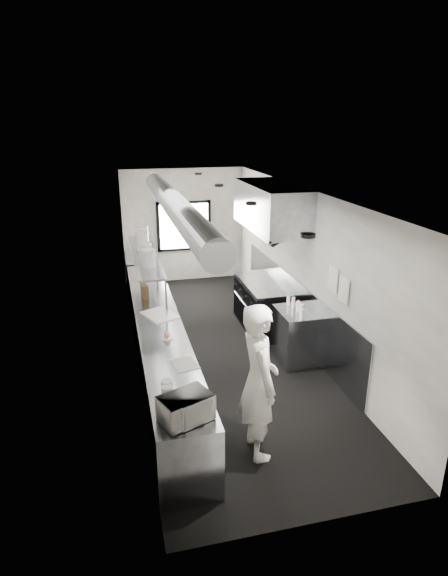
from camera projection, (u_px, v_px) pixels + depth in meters
floor at (221, 348)px, 8.42m from camera, size 3.00×8.00×0.01m
ceiling at (221, 192)px, 7.46m from camera, size 3.00×8.00×0.01m
wall_back at (184, 226)px, 11.59m from camera, size 3.00×0.02×2.80m
wall_front at (322, 407)px, 4.29m from camera, size 3.00×0.02×2.80m
wall_left at (132, 282)px, 7.60m from camera, size 0.02×8.00×2.80m
wall_right at (303, 268)px, 8.28m from camera, size 0.02×8.00×2.80m
wall_cladding at (294, 307)px, 8.83m from camera, size 0.03×5.50×1.10m
hvac_duct at (175, 205)px, 7.76m from camera, size 0.40×6.40×0.40m
service_window at (184, 226)px, 11.56m from camera, size 1.36×0.05×1.25m
exhaust_hood at (271, 207)px, 8.49m from camera, size 0.81×2.20×0.88m
prep_counter at (160, 345)px, 7.55m from camera, size 0.70×6.00×0.90m
pass_shelf at (146, 256)px, 8.54m from camera, size 0.45×3.00×0.68m
range at (265, 305)px, 9.13m from camera, size 0.88×1.60×0.94m
bottle_station at (297, 336)px, 7.88m from camera, size 0.65×0.80×0.90m
far_work_table at (142, 275)px, 10.93m from camera, size 0.70×1.20×0.90m
notice_sheet_a at (333, 279)px, 7.11m from camera, size 0.02×0.28×0.38m
notice_sheet_b at (344, 290)px, 6.80m from camera, size 0.02×0.28×0.38m
line_cook at (259, 381)px, 5.50m from camera, size 0.48×0.72×1.96m
microwave at (186, 408)px, 4.87m from camera, size 0.60×0.53×0.29m
deli_tub_a at (167, 385)px, 5.49m from camera, size 0.18×0.18×0.10m
deli_tub_b at (167, 390)px, 5.38m from camera, size 0.13×0.13×0.09m
newspaper at (185, 364)px, 6.04m from camera, size 0.36×0.42×0.01m
small_plate at (167, 338)px, 6.75m from camera, size 0.18×0.18×0.01m
pastry at (167, 335)px, 6.73m from camera, size 0.10×0.10×0.10m
cutting_board at (160, 315)px, 7.56m from camera, size 0.63×0.70×0.02m
knife_block at (145, 291)px, 8.27m from camera, size 0.13×0.24×0.24m
plate_stack_a at (148, 258)px, 7.78m from camera, size 0.26×0.26×0.29m
plate_stack_b at (145, 252)px, 8.16m from camera, size 0.29×0.29×0.28m
plate_stack_c at (142, 241)px, 8.76m from camera, size 0.28×0.28×0.33m
plate_stack_d at (142, 235)px, 9.19m from camera, size 0.30×0.30×0.36m
squeeze_bottle_a at (302, 314)px, 7.39m from camera, size 0.07×0.07×0.17m
squeeze_bottle_b at (301, 310)px, 7.52m from camera, size 0.09×0.09×0.20m
squeeze_bottle_c at (298, 306)px, 7.70m from camera, size 0.07×0.07×0.17m
squeeze_bottle_d at (293, 302)px, 7.88m from camera, size 0.06×0.06×0.17m
squeeze_bottle_e at (288, 301)px, 7.95m from camera, size 0.07×0.07×0.17m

